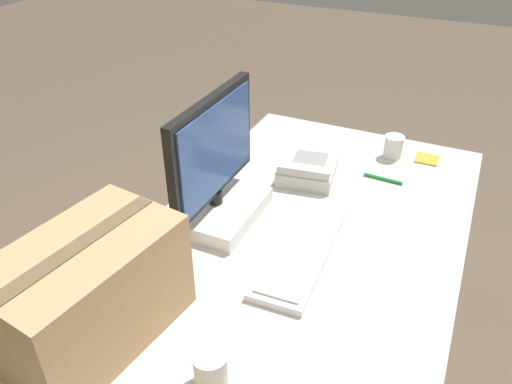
{
  "coord_description": "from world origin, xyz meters",
  "views": [
    {
      "loc": [
        -1.0,
        -0.37,
        1.64
      ],
      "look_at": [
        0.08,
        0.13,
        0.87
      ],
      "focal_mm": 35.0,
      "sensor_mm": 36.0,
      "label": 1
    }
  ],
  "objects": [
    {
      "name": "office_desk",
      "position": [
        0.0,
        0.0,
        0.36
      ],
      "size": [
        1.8,
        0.9,
        0.72
      ],
      "color": "beige",
      "rests_on": "ground_plane"
    },
    {
      "name": "monitor",
      "position": [
        0.11,
        0.28,
        0.86
      ],
      "size": [
        0.44,
        0.26,
        0.4
      ],
      "color": "white",
      "rests_on": "office_desk"
    },
    {
      "name": "keyboard",
      "position": [
        0.04,
        -0.02,
        0.73
      ],
      "size": [
        0.46,
        0.18,
        0.03
      ],
      "rotation": [
        0.0,
        0.0,
        0.05
      ],
      "color": "silver",
      "rests_on": "office_desk"
    },
    {
      "name": "desk_phone",
      "position": [
        0.45,
        0.1,
        0.75
      ],
      "size": [
        0.22,
        0.22,
        0.08
      ],
      "rotation": [
        0.0,
        0.0,
        0.15
      ],
      "color": "beige",
      "rests_on": "office_desk"
    },
    {
      "name": "paper_cup_left",
      "position": [
        -0.43,
        -0.0,
        0.76
      ],
      "size": [
        0.08,
        0.08,
        0.09
      ],
      "color": "beige",
      "rests_on": "office_desk"
    },
    {
      "name": "paper_cup_right",
      "position": [
        0.73,
        -0.14,
        0.76
      ],
      "size": [
        0.07,
        0.07,
        0.09
      ],
      "color": "white",
      "rests_on": "office_desk"
    },
    {
      "name": "cardboard_box",
      "position": [
        -0.42,
        0.31,
        0.85
      ],
      "size": [
        0.45,
        0.3,
        0.27
      ],
      "rotation": [
        0.0,
        0.0,
        -0.13
      ],
      "color": "tan",
      "rests_on": "office_desk"
    },
    {
      "name": "pen_marker",
      "position": [
        0.54,
        -0.14,
        0.72
      ],
      "size": [
        0.02,
        0.14,
        0.01
      ],
      "rotation": [
        0.0,
        0.0,
        1.52
      ],
      "color": "#198C33",
      "rests_on": "office_desk"
    },
    {
      "name": "sticky_note_pad",
      "position": [
        0.76,
        -0.26,
        0.72
      ],
      "size": [
        0.08,
        0.08,
        0.01
      ],
      "color": "gold",
      "rests_on": "office_desk"
    }
  ]
}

